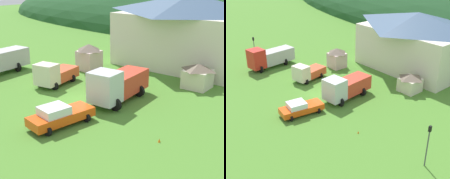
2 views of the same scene
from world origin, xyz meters
The scene contains 8 objects.
ground_plane centered at (0.00, 0.00, 0.00)m, with size 200.00×200.00×0.00m, color #4C842D.
depot_building centered at (1.69, 17.62, 4.54)m, with size 17.07×11.95×8.82m.
play_shed_cream centered at (6.85, 10.01, 1.30)m, with size 2.71×2.69×2.52m.
play_shed_pink centered at (-6.29, 8.15, 1.64)m, with size 2.58×2.56×3.18m.
light_truck_cream centered at (-5.08, 1.54, 1.21)m, with size 3.20×5.31×2.53m.
tow_truck_silver centered at (2.84, 1.97, 1.65)m, with size 3.57×6.97×3.23m.
service_pickup_orange centered at (2.54, -4.68, 0.83)m, with size 2.92×5.32×1.66m.
traffic_cone_near_pickup centered at (9.76, -2.25, 0.00)m, with size 0.36×0.36×0.57m, color orange.
Camera 1 is at (19.29, -19.24, 10.55)m, focal length 50.90 mm.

